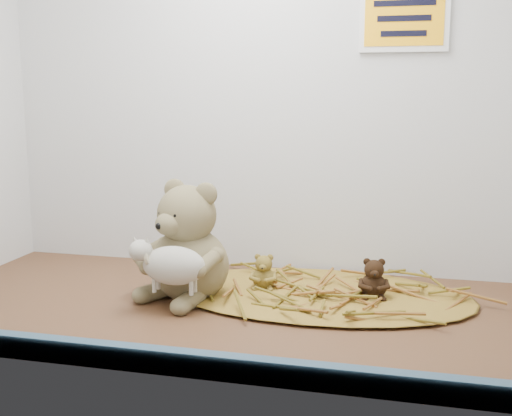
% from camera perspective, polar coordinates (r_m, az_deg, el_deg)
% --- Properties ---
extents(alcove_shell, '(1.20, 0.60, 0.90)m').
position_cam_1_polar(alcove_shell, '(1.24, -1.63, 12.51)').
color(alcove_shell, '#432A17').
rests_on(alcove_shell, ground).
extents(front_rail, '(1.19, 0.02, 0.04)m').
position_cam_1_polar(front_rail, '(0.96, -7.61, -13.33)').
color(front_rail, '#38556C').
rests_on(front_rail, shelf_floor).
extents(straw_bed, '(0.62, 0.36, 0.01)m').
position_cam_1_polar(straw_bed, '(1.29, 5.46, -7.59)').
color(straw_bed, brown).
rests_on(straw_bed, shelf_floor).
extents(main_teddy, '(0.25, 0.26, 0.23)m').
position_cam_1_polar(main_teddy, '(1.26, -5.96, -2.86)').
color(main_teddy, olive).
rests_on(main_teddy, shelf_floor).
extents(toy_lamb, '(0.16, 0.10, 0.10)m').
position_cam_1_polar(toy_lamb, '(1.19, -7.30, -5.10)').
color(toy_lamb, beige).
rests_on(toy_lamb, main_teddy).
extents(mini_teddy_tan, '(0.06, 0.07, 0.07)m').
position_cam_1_polar(mini_teddy_tan, '(1.30, 0.70, -5.50)').
color(mini_teddy_tan, olive).
rests_on(mini_teddy_tan, straw_bed).
extents(mini_teddy_brown, '(0.07, 0.07, 0.08)m').
position_cam_1_polar(mini_teddy_brown, '(1.27, 10.43, -6.00)').
color(mini_teddy_brown, black).
rests_on(mini_teddy_brown, straw_bed).
extents(wall_sign, '(0.16, 0.01, 0.11)m').
position_cam_1_polar(wall_sign, '(1.41, 13.03, 16.08)').
color(wall_sign, '#F2A10C').
rests_on(wall_sign, back_wall).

